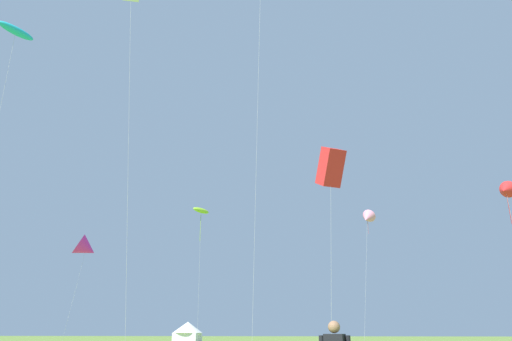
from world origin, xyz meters
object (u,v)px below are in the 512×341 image
Objects in this scene: kite_cyan_parafoil at (16,31)px; festival_tent_right at (188,331)px; kite_pink_delta at (367,218)px; kite_magenta_delta at (86,248)px; kite_red_box at (331,167)px; kite_lime_parafoil at (201,211)px; kite_red_delta at (506,190)px.

kite_cyan_parafoil is 5.07× the size of festival_tent_right.
kite_magenta_delta is at bearing 169.86° from kite_pink_delta.
kite_lime_parafoil reaches higher than kite_red_box.
kite_lime_parafoil is 1.12× the size of kite_pink_delta.
kite_cyan_parafoil is at bearing -90.36° from festival_tent_right.
kite_red_delta is 45.31m from kite_cyan_parafoil.
festival_tent_right is (-27.16, 28.53, -10.89)m from kite_pink_delta.
kite_magenta_delta is 2.73× the size of festival_tent_right.
kite_red_box is at bearing 10.68° from kite_cyan_parafoil.
kite_lime_parafoil is at bearing 129.11° from kite_red_box.
kite_magenta_delta reaches higher than festival_tent_right.
kite_magenta_delta is 0.97× the size of kite_pink_delta.
kite_magenta_delta is 34.47m from kite_pink_delta.
kite_lime_parafoil is at bearing 173.40° from kite_pink_delta.
kite_pink_delta is (33.91, -6.06, 1.21)m from kite_magenta_delta.
kite_red_box is at bearing -62.06° from festival_tent_right.
kite_red_delta reaches higher than festival_tent_right.
kite_red_delta is 47.64m from kite_magenta_delta.
kite_cyan_parafoil reaches higher than kite_red_box.
festival_tent_right is at bearing 117.94° from kite_red_box.
kite_lime_parafoil is (15.67, -3.95, 3.20)m from kite_magenta_delta.
kite_red_delta is 1.14× the size of kite_pink_delta.
kite_cyan_parafoil reaches higher than kite_pink_delta.
kite_pink_delta is at bearing -10.14° from kite_magenta_delta.
kite_red_box is 51.51m from festival_tent_right.
kite_cyan_parafoil is 1.81× the size of kite_pink_delta.
kite_magenta_delta is at bearing 169.98° from kite_red_delta.
kite_red_delta reaches higher than kite_pink_delta.
kite_red_box is 37.47m from kite_magenta_delta.
kite_red_box reaches higher than festival_tent_right.
kite_red_box is at bearing -140.32° from kite_red_delta.
kite_lime_parafoil is at bearing -71.34° from festival_tent_right.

